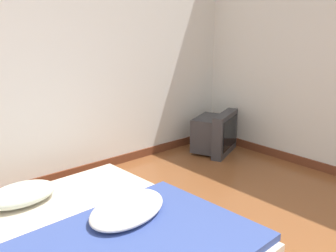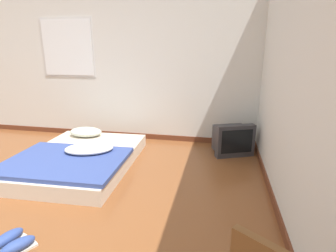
# 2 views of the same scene
# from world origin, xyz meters

# --- Properties ---
(mattress_bed) EXTENTS (1.47, 1.89, 0.33)m
(mattress_bed) POSITION_xyz_m (0.26, 1.53, 0.12)
(mattress_bed) COLOR beige
(mattress_bed) RESTS_ON ground_plane
(crt_tv) EXTENTS (0.63, 0.56, 0.48)m
(crt_tv) POSITION_xyz_m (2.29, 2.40, 0.23)
(crt_tv) COLOR #333338
(crt_tv) RESTS_ON ground_plane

